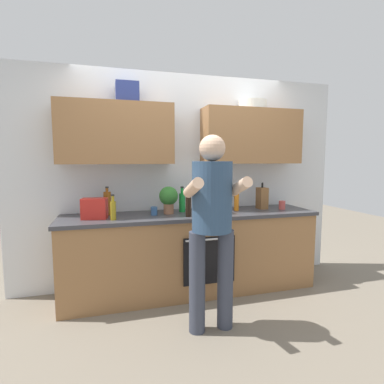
{
  "coord_description": "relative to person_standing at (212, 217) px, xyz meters",
  "views": [
    {
      "loc": [
        -0.89,
        -3.18,
        1.5
      ],
      "look_at": [
        -0.03,
        -0.1,
        1.15
      ],
      "focal_mm": 28.01,
      "sensor_mm": 36.0,
      "label": 1
    }
  ],
  "objects": [
    {
      "name": "cup_tea",
      "position": [
        -0.38,
        0.81,
        -0.06
      ],
      "size": [
        0.07,
        0.07,
        0.09
      ],
      "primitive_type": "cylinder",
      "color": "#33598C",
      "rests_on": "counter"
    },
    {
      "name": "bottle_syrup",
      "position": [
        -0.86,
        0.95,
        0.02
      ],
      "size": [
        0.08,
        0.08,
        0.31
      ],
      "color": "#8C4C14",
      "rests_on": "counter"
    },
    {
      "name": "cup_ceramic",
      "position": [
        1.17,
        0.78,
        -0.06
      ],
      "size": [
        0.08,
        0.08,
        0.1
      ],
      "primitive_type": "cylinder",
      "color": "#BF4C47",
      "rests_on": "counter"
    },
    {
      "name": "potted_herb",
      "position": [
        -0.21,
        0.85,
        0.07
      ],
      "size": [
        0.21,
        0.21,
        0.3
      ],
      "color": "#9E6647",
      "rests_on": "counter"
    },
    {
      "name": "person_standing",
      "position": [
        0.0,
        0.0,
        0.0
      ],
      "size": [
        0.49,
        0.45,
        1.7
      ],
      "color": "#383D4C",
      "rests_on": "ground"
    },
    {
      "name": "bottle_soda",
      "position": [
        -0.03,
        0.92,
        0.01
      ],
      "size": [
        0.07,
        0.07,
        0.29
      ],
      "color": "#198C33",
      "rests_on": "counter"
    },
    {
      "name": "ground_plane",
      "position": [
        0.05,
        0.81,
        -1.01
      ],
      "size": [
        12.0,
        12.0,
        0.0
      ],
      "primitive_type": "plane",
      "color": "#756B5B"
    },
    {
      "name": "bottle_soy",
      "position": [
        -0.04,
        0.63,
        0.01
      ],
      "size": [
        0.06,
        0.06,
        0.28
      ],
      "color": "black",
      "rests_on": "counter"
    },
    {
      "name": "bottle_juice",
      "position": [
        0.6,
        0.83,
        0.01
      ],
      "size": [
        0.06,
        0.06,
        0.28
      ],
      "color": "orange",
      "rests_on": "counter"
    },
    {
      "name": "mixing_bowl",
      "position": [
        0.28,
        0.87,
        -0.07
      ],
      "size": [
        0.26,
        0.26,
        0.08
      ],
      "primitive_type": "cylinder",
      "color": "silver",
      "rests_on": "counter"
    },
    {
      "name": "grocery_bag_crisps",
      "position": [
        -0.98,
        0.77,
        -0.0
      ],
      "size": [
        0.27,
        0.18,
        0.21
      ],
      "primitive_type": "cube",
      "rotation": [
        0.0,
        0.0,
        -0.19
      ],
      "color": "red",
      "rests_on": "counter"
    },
    {
      "name": "knife_block",
      "position": [
        0.96,
        0.88,
        0.02
      ],
      "size": [
        0.1,
        0.14,
        0.32
      ],
      "color": "brown",
      "rests_on": "counter"
    },
    {
      "name": "counter",
      "position": [
        0.05,
        0.81,
        -0.56
      ],
      "size": [
        2.84,
        0.67,
        0.9
      ],
      "color": "olive",
      "rests_on": "ground"
    },
    {
      "name": "back_wall_unit",
      "position": [
        0.05,
        1.08,
        0.49
      ],
      "size": [
        4.0,
        0.39,
        2.5
      ],
      "color": "silver",
      "rests_on": "ground"
    },
    {
      "name": "bottle_oil",
      "position": [
        -0.8,
        0.66,
        -0.0
      ],
      "size": [
        0.06,
        0.06,
        0.26
      ],
      "color": "olive",
      "rests_on": "counter"
    }
  ]
}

